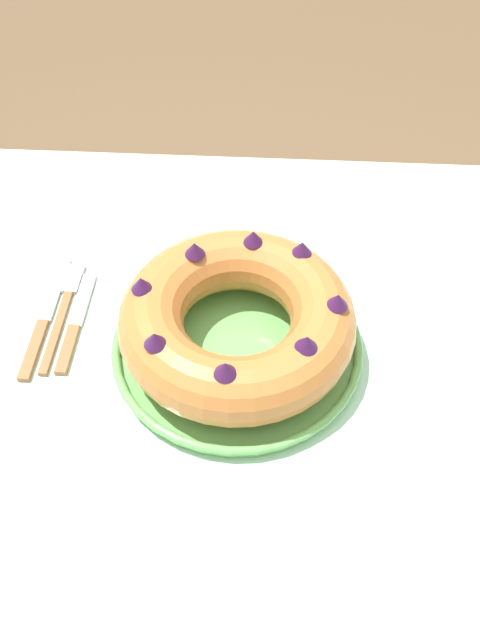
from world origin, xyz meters
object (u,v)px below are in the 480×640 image
at_px(serving_dish, 240,346).
at_px(cake_knife, 74,328).
at_px(serving_knife, 43,324).
at_px(fork, 64,308).
at_px(bundt_cake, 240,320).

bearing_deg(serving_dish, cake_knife, 174.23).
bearing_deg(cake_knife, serving_knife, 168.27).
height_order(serving_dish, fork, serving_dish).
bearing_deg(cake_knife, bundt_cake, -10.59).
bearing_deg(bundt_cake, cake_knife, 174.24).
bearing_deg(cake_knife, serving_dish, -10.59).
bearing_deg(bundt_cake, fork, 166.70).
distance_m(bundt_cake, serving_knife, 0.29).
xyz_separation_m(fork, cake_knife, (0.02, -0.04, 0.00)).
relative_size(bundt_cake, cake_knife, 1.67).
xyz_separation_m(bundt_cake, cake_knife, (-0.24, 0.02, -0.06)).
xyz_separation_m(bundt_cake, serving_knife, (-0.28, 0.03, -0.06)).
bearing_deg(serving_dish, fork, 166.70).
bearing_deg(serving_knife, serving_dish, -6.23).
bearing_deg(fork, serving_dish, -10.38).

